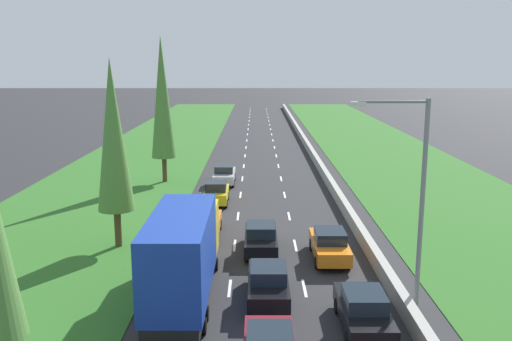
{
  "coord_description": "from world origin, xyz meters",
  "views": [
    {
      "loc": [
        -0.52,
        -2.75,
        10.45
      ],
      "look_at": [
        -0.73,
        44.13,
        0.94
      ],
      "focal_mm": 38.04,
      "sensor_mm": 36.0,
      "label": 1
    }
  ],
  "objects_px": {
    "blue_box_truck_left_lane": "(186,253)",
    "silver_sedan_left_lane": "(227,174)",
    "street_light_mast": "(417,190)",
    "orange_sedan_right_lane": "(332,245)",
    "black_sedan_right_lane": "(366,311)",
    "yellow_hatchback_left_lane": "(219,193)",
    "poplar_tree_second": "(116,136)",
    "black_sedan_centre_lane": "(271,283)",
    "orange_sedan_left_lane": "(207,223)",
    "poplar_tree_third": "(165,98)",
    "black_sedan_centre_lane_fourth": "(263,238)"
  },
  "relations": [
    {
      "from": "orange_sedan_right_lane",
      "to": "yellow_hatchback_left_lane",
      "type": "distance_m",
      "value": 13.35
    },
    {
      "from": "yellow_hatchback_left_lane",
      "to": "black_sedan_centre_lane",
      "type": "bearing_deg",
      "value": -78.08
    },
    {
      "from": "black_sedan_right_lane",
      "to": "silver_sedan_left_lane",
      "type": "relative_size",
      "value": 1.0
    },
    {
      "from": "yellow_hatchback_left_lane",
      "to": "poplar_tree_third",
      "type": "bearing_deg",
      "value": 124.16
    },
    {
      "from": "street_light_mast",
      "to": "black_sedan_centre_lane",
      "type": "bearing_deg",
      "value": 172.21
    },
    {
      "from": "black_sedan_centre_lane",
      "to": "poplar_tree_second",
      "type": "distance_m",
      "value": 12.31
    },
    {
      "from": "black_sedan_right_lane",
      "to": "orange_sedan_left_lane",
      "type": "bearing_deg",
      "value": 122.19
    },
    {
      "from": "street_light_mast",
      "to": "orange_sedan_right_lane",
      "type": "bearing_deg",
      "value": 113.84
    },
    {
      "from": "silver_sedan_left_lane",
      "to": "black_sedan_right_lane",
      "type": "bearing_deg",
      "value": -74.99
    },
    {
      "from": "street_light_mast",
      "to": "silver_sedan_left_lane",
      "type": "bearing_deg",
      "value": 111.06
    },
    {
      "from": "black_sedan_centre_lane_fourth",
      "to": "poplar_tree_third",
      "type": "height_order",
      "value": "poplar_tree_third"
    },
    {
      "from": "black_sedan_right_lane",
      "to": "street_light_mast",
      "type": "height_order",
      "value": "street_light_mast"
    },
    {
      "from": "black_sedan_centre_lane_fourth",
      "to": "poplar_tree_third",
      "type": "relative_size",
      "value": 0.36
    },
    {
      "from": "black_sedan_centre_lane_fourth",
      "to": "orange_sedan_right_lane",
      "type": "bearing_deg",
      "value": -16.68
    },
    {
      "from": "orange_sedan_left_lane",
      "to": "blue_box_truck_left_lane",
      "type": "bearing_deg",
      "value": -90.49
    },
    {
      "from": "yellow_hatchback_left_lane",
      "to": "poplar_tree_second",
      "type": "bearing_deg",
      "value": -117.51
    },
    {
      "from": "blue_box_truck_left_lane",
      "to": "orange_sedan_right_lane",
      "type": "distance_m",
      "value": 8.83
    },
    {
      "from": "black_sedan_centre_lane",
      "to": "street_light_mast",
      "type": "bearing_deg",
      "value": -7.79
    },
    {
      "from": "yellow_hatchback_left_lane",
      "to": "silver_sedan_left_lane",
      "type": "height_order",
      "value": "yellow_hatchback_left_lane"
    },
    {
      "from": "black_sedan_centre_lane",
      "to": "poplar_tree_third",
      "type": "distance_m",
      "value": 26.27
    },
    {
      "from": "black_sedan_centre_lane",
      "to": "street_light_mast",
      "type": "relative_size",
      "value": 0.5
    },
    {
      "from": "black_sedan_centre_lane",
      "to": "black_sedan_right_lane",
      "type": "distance_m",
      "value": 4.59
    },
    {
      "from": "silver_sedan_left_lane",
      "to": "street_light_mast",
      "type": "distance_m",
      "value": 26.2
    },
    {
      "from": "black_sedan_centre_lane_fourth",
      "to": "poplar_tree_second",
      "type": "bearing_deg",
      "value": 173.78
    },
    {
      "from": "blue_box_truck_left_lane",
      "to": "silver_sedan_left_lane",
      "type": "distance_m",
      "value": 23.32
    },
    {
      "from": "black_sedan_centre_lane",
      "to": "black_sedan_centre_lane_fourth",
      "type": "relative_size",
      "value": 1.0
    },
    {
      "from": "orange_sedan_right_lane",
      "to": "black_sedan_centre_lane",
      "type": "bearing_deg",
      "value": -123.83
    },
    {
      "from": "poplar_tree_second",
      "to": "poplar_tree_third",
      "type": "distance_m",
      "value": 16.94
    },
    {
      "from": "black_sedan_centre_lane_fourth",
      "to": "silver_sedan_left_lane",
      "type": "distance_m",
      "value": 17.38
    },
    {
      "from": "black_sedan_right_lane",
      "to": "orange_sedan_right_lane",
      "type": "xyz_separation_m",
      "value": [
        -0.3,
        7.8,
        0.0
      ]
    },
    {
      "from": "orange_sedan_right_lane",
      "to": "street_light_mast",
      "type": "height_order",
      "value": "street_light_mast"
    },
    {
      "from": "orange_sedan_left_lane",
      "to": "black_sedan_centre_lane_fourth",
      "type": "height_order",
      "value": "same"
    },
    {
      "from": "orange_sedan_left_lane",
      "to": "poplar_tree_second",
      "type": "xyz_separation_m",
      "value": [
        -4.78,
        -1.85,
        5.57
      ]
    },
    {
      "from": "orange_sedan_left_lane",
      "to": "orange_sedan_right_lane",
      "type": "distance_m",
      "value": 8.01
    },
    {
      "from": "black_sedan_centre_lane",
      "to": "orange_sedan_left_lane",
      "type": "xyz_separation_m",
      "value": [
        -3.63,
        8.9,
        0.0
      ]
    },
    {
      "from": "blue_box_truck_left_lane",
      "to": "street_light_mast",
      "type": "distance_m",
      "value": 10.2
    },
    {
      "from": "black_sedan_centre_lane_fourth",
      "to": "black_sedan_right_lane",
      "type": "xyz_separation_m",
      "value": [
        3.96,
        -8.89,
        0.0
      ]
    },
    {
      "from": "orange_sedan_left_lane",
      "to": "yellow_hatchback_left_lane",
      "type": "bearing_deg",
      "value": 88.89
    },
    {
      "from": "orange_sedan_left_lane",
      "to": "poplar_tree_third",
      "type": "bearing_deg",
      "value": 108.07
    },
    {
      "from": "black_sedan_centre_lane",
      "to": "orange_sedan_right_lane",
      "type": "height_order",
      "value": "same"
    },
    {
      "from": "black_sedan_centre_lane",
      "to": "street_light_mast",
      "type": "xyz_separation_m",
      "value": [
        6.0,
        -0.82,
        4.42
      ]
    },
    {
      "from": "yellow_hatchback_left_lane",
      "to": "poplar_tree_second",
      "type": "relative_size",
      "value": 0.37
    },
    {
      "from": "silver_sedan_left_lane",
      "to": "orange_sedan_left_lane",
      "type": "bearing_deg",
      "value": -91.38
    },
    {
      "from": "black_sedan_right_lane",
      "to": "blue_box_truck_left_lane",
      "type": "bearing_deg",
      "value": 159.7
    },
    {
      "from": "black_sedan_right_lane",
      "to": "orange_sedan_right_lane",
      "type": "height_order",
      "value": "same"
    },
    {
      "from": "blue_box_truck_left_lane",
      "to": "yellow_hatchback_left_lane",
      "type": "relative_size",
      "value": 2.41
    },
    {
      "from": "silver_sedan_left_lane",
      "to": "street_light_mast",
      "type": "bearing_deg",
      "value": -68.94
    },
    {
      "from": "black_sedan_right_lane",
      "to": "poplar_tree_third",
      "type": "distance_m",
      "value": 30.09
    },
    {
      "from": "orange_sedan_right_lane",
      "to": "street_light_mast",
      "type": "xyz_separation_m",
      "value": [
        2.6,
        -5.89,
        4.42
      ]
    },
    {
      "from": "silver_sedan_left_lane",
      "to": "poplar_tree_second",
      "type": "bearing_deg",
      "value": -107.52
    }
  ]
}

